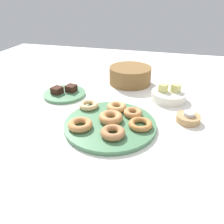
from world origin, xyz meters
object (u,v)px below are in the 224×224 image
tealight (189,114)px  melon_chunk_right (176,88)px  donut_0 (141,124)px  donut_3 (80,125)px  donut_plate (110,124)px  cake_plate (65,94)px  fruit_bowl (169,96)px  brownie_far (71,88)px  donut_4 (133,113)px  donut_1 (113,133)px  donut_6 (89,105)px  brownie_near (57,90)px  donut_5 (112,118)px  donut_2 (117,107)px  basket (130,75)px  melon_chunk_left (163,88)px  candle_holder (188,118)px

tealight → melon_chunk_right: melon_chunk_right is taller
donut_0 → donut_3: 0.22m
donut_plate → cake_plate: 0.37m
fruit_bowl → melon_chunk_right: bearing=23.2°
donut_plate → brownie_far: (-0.27, 0.24, 0.02)m
donut_4 → cake_plate: bearing=159.3°
donut_1 → cake_plate: size_ratio=0.42×
donut_6 → brownie_near: bearing=152.6°
donut_1 → donut_5: bearing=106.9°
donut_plate → brownie_near: size_ratio=7.43×
donut_5 → donut_2: bearing=91.4°
donut_0 → basket: 0.48m
melon_chunk_left → fruit_bowl: bearing=0.0°
donut_0 → basket: bearing=105.6°
donut_0 → donut_4: donut_4 is taller
donut_3 → fruit_bowl: bearing=49.9°
donut_3 → cake_plate: 0.34m
brownie_near → melon_chunk_left: bearing=10.9°
donut_0 → basket: basket is taller
donut_4 → basket: basket is taller
donut_5 → donut_6: donut_5 is taller
fruit_bowl → brownie_near: bearing=-169.7°
donut_1 → cake_plate: donut_1 is taller
fruit_bowl → tealight: bearing=-65.3°
donut_5 → brownie_near: donut_5 is taller
candle_holder → fruit_bowl: (-0.08, 0.18, 0.01)m
donut_0 → donut_2: bearing=138.5°
donut_5 → tealight: bearing=19.5°
tealight → basket: (-0.30, 0.35, 0.01)m
tealight → donut_plate: bearing=-158.6°
donut_3 → cake_plate: donut_3 is taller
cake_plate → tealight: size_ratio=4.88×
candle_holder → fruit_bowl: 0.20m
donut_plate → melon_chunk_right: 0.39m
melon_chunk_left → donut_4: bearing=-115.2°
donut_6 → fruit_bowl: same height
donut_0 → donut_1: bearing=-134.7°
melon_chunk_right → donut_3: bearing=-131.7°
donut_0 → basket: size_ratio=0.39×
candle_holder → basket: bearing=131.2°
donut_plate → donut_5: donut_5 is taller
donut_2 → donut_plate: bearing=-91.1°
donut_plate → basket: (-0.01, 0.46, 0.04)m
fruit_bowl → melon_chunk_right: melon_chunk_right is taller
donut_3 → melon_chunk_left: bearing=52.7°
candle_holder → basket: size_ratio=0.41×
donut_6 → melon_chunk_left: size_ratio=2.34×
donut_2 → fruit_bowl: 0.28m
brownie_far → candle_holder: (0.56, -0.13, -0.02)m
donut_plate → fruit_bowl: size_ratio=2.16×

